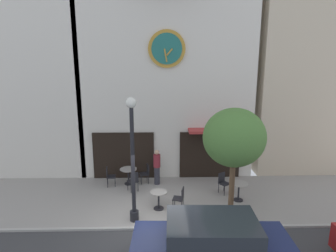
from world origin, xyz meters
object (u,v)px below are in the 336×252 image
Objects in this scene: cafe_table_near_curb at (239,188)px; cafe_chair_near_tree at (109,175)px; cafe_chair_right_end at (223,181)px; pedestrian_maroon at (157,167)px; cafe_table_near_door at (128,173)px; cafe_chair_mid_row at (133,180)px; street_tree at (234,138)px; parked_car_navy at (211,246)px; street_lamp at (133,161)px; cafe_chair_near_lamp at (146,172)px; cafe_table_center_right at (159,197)px; cafe_chair_facing_street at (180,197)px.

cafe_chair_near_tree reaches higher than cafe_table_near_curb.
pedestrian_maroon is (-2.89, 0.97, 0.33)m from cafe_chair_right_end.
cafe_chair_right_end is (4.23, -1.01, -0.03)m from cafe_table_near_door.
cafe_chair_mid_row is 1.00× the size of cafe_chair_near_tree.
street_tree is 4.52m from pedestrian_maroon.
cafe_chair_near_tree is at bearing 123.80° from parked_car_navy.
street_lamp is at bearing -64.58° from cafe_chair_near_tree.
street_lamp is 3.63m from street_tree.
cafe_chair_near_lamp is 0.21× the size of parked_car_navy.
cafe_table_center_right is at bearing -58.76° from cafe_table_near_door.
cafe_table_near_curb is at bearing -25.64° from cafe_chair_near_lamp.
cafe_chair_near_tree is 6.72m from parked_car_navy.
cafe_chair_near_tree is 1.70m from cafe_chair_near_lamp.
pedestrian_maroon is at bearing 161.52° from cafe_chair_right_end.
parked_car_navy is at bearing -67.03° from cafe_table_center_right.
cafe_table_center_right is at bearing 174.51° from cafe_chair_facing_street.
cafe_chair_right_end is 0.54× the size of pedestrian_maroon.
cafe_chair_mid_row is (-0.24, 2.36, -1.74)m from street_lamp.
cafe_chair_right_end is (-0.49, 0.73, -0.02)m from cafe_table_near_curb.
cafe_chair_near_lamp is at bearing 103.93° from cafe_table_center_right.
street_tree is at bearing -117.63° from cafe_table_near_curb.
cafe_table_near_curb is 2.55m from cafe_chair_facing_street.
parked_car_navy is at bearing -74.94° from pedestrian_maroon.
street_lamp is 2.55m from cafe_chair_facing_street.
parked_car_navy is at bearing -114.55° from cafe_table_near_curb.
cafe_chair_mid_row is 1.06m from cafe_chair_near_lamp.
cafe_chair_mid_row is at bearing 125.78° from cafe_table_center_right.
street_lamp is 4.73m from cafe_table_near_curb.
cafe_chair_right_end is 3.92m from cafe_chair_mid_row.
street_tree is at bearing -93.64° from cafe_chair_right_end.
cafe_table_near_door is at bearing 12.55° from cafe_chair_near_tree.
pedestrian_maroon reaches higher than cafe_chair_mid_row.
street_tree reaches higher than cafe_chair_right_end.
street_tree reaches higher than cafe_chair_near_tree.
pedestrian_maroon reaches higher than cafe_table_near_door.
pedestrian_maroon is (2.19, 0.15, 0.33)m from cafe_chair_near_tree.
cafe_chair_right_end is at bearing -13.44° from cafe_table_near_door.
parked_car_navy reaches higher than cafe_chair_near_lamp.
cafe_chair_facing_street is (-1.84, 0.48, -2.47)m from street_tree.
cafe_table_center_right is at bearing 112.97° from parked_car_navy.
street_tree is 4.99m from cafe_chair_mid_row.
street_tree is at bearing 66.75° from parked_car_navy.
cafe_chair_near_tree is (-0.86, -0.19, -0.03)m from cafe_table_near_door.
street_tree is 2.43× the size of pedestrian_maroon.
cafe_chair_facing_street is at bearing 23.18° from street_lamp.
cafe_chair_near_tree is at bearing 144.31° from cafe_chair_facing_street.
cafe_table_near_curb is 0.85× the size of cafe_chair_near_tree.
cafe_chair_near_lamp is (-3.42, 1.14, 0.00)m from cafe_chair_right_end.
street_lamp is 5.75× the size of cafe_table_near_door.
cafe_chair_near_lamp is 0.65m from pedestrian_maroon.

